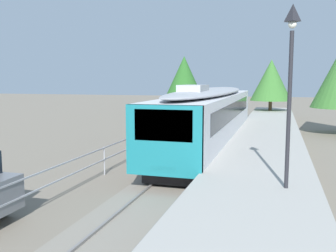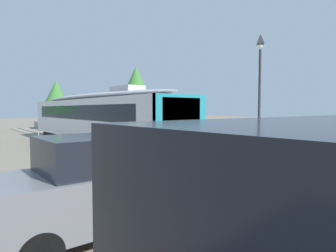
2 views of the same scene
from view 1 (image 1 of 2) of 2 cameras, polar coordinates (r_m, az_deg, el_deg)
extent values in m
plane|color=slate|center=(17.49, -7.23, -6.66)|extent=(160.00, 160.00, 0.00)
cube|color=gray|center=(16.54, 2.42, -7.30)|extent=(3.20, 60.00, 0.06)
cube|color=slate|center=(16.70, 0.00, -6.90)|extent=(0.08, 60.00, 0.08)
cube|color=slate|center=(16.37, 4.88, -7.22)|extent=(0.08, 60.00, 0.08)
cube|color=silver|center=(22.60, 6.51, 1.50)|extent=(2.80, 19.34, 2.55)
cube|color=#19757F|center=(13.35, -0.61, -2.25)|extent=(2.80, 0.24, 2.55)
cube|color=black|center=(13.20, -0.72, 0.10)|extent=(2.13, 0.08, 1.12)
cube|color=black|center=(22.57, 6.52, 2.53)|extent=(2.82, 16.24, 0.92)
ellipsoid|color=#A8AAAF|center=(22.51, 6.56, 5.19)|extent=(2.69, 18.56, 0.44)
cube|color=#A8AAAF|center=(17.76, 3.88, 5.66)|extent=(1.10, 2.20, 0.36)
cube|color=#EAE5C6|center=(13.48, -0.70, -6.48)|extent=(1.00, 0.10, 0.20)
cube|color=black|center=(15.83, 1.85, -6.51)|extent=(2.24, 3.20, 0.55)
cube|color=black|center=(29.92, 8.87, -0.18)|extent=(2.24, 3.20, 0.55)
cube|color=#A8A59E|center=(15.99, 13.87, -6.45)|extent=(3.90, 60.00, 0.90)
cylinder|color=#232328|center=(11.54, 17.84, 2.14)|extent=(0.12, 0.12, 4.60)
pyramid|color=#232328|center=(11.66, 18.37, 15.98)|extent=(0.34, 0.34, 0.50)
sphere|color=silver|center=(11.61, 18.31, 14.42)|extent=(0.24, 0.24, 0.24)
cylinder|color=#9EA0A5|center=(16.59, -9.60, -5.23)|extent=(0.06, 0.06, 1.25)
cylinder|color=#9EA0A5|center=(24.86, -0.49, -1.06)|extent=(0.06, 0.06, 1.25)
cylinder|color=black|center=(12.65, -24.02, -10.87)|extent=(0.72, 0.25, 0.72)
cylinder|color=brown|center=(41.09, 15.19, 2.38)|extent=(0.36, 0.36, 1.95)
cone|color=#38702D|center=(40.97, 15.33, 6.72)|extent=(4.21, 4.21, 4.27)
cylinder|color=brown|center=(42.57, 2.43, 2.79)|extent=(0.36, 0.36, 1.99)
cone|color=#286023|center=(42.46, 2.45, 7.33)|extent=(4.40, 4.40, 4.76)
camera|label=2|loc=(12.44, -60.16, -3.65)|focal=31.17mm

